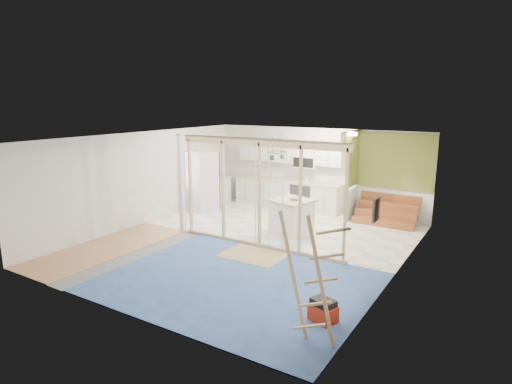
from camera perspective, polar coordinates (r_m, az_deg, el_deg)
The scene contains 17 objects.
room at distance 10.13m, azimuth -0.96°, elevation -0.05°, with size 7.01×8.01×2.61m.
floor_overlays at distance 10.49m, azimuth -0.42°, elevation -6.93°, with size 7.00×8.00×0.03m.
stud_frame at distance 10.21m, azimuth -2.12°, elevation 1.69°, with size 4.66×0.14×2.60m.
base_cabinets at distance 13.93m, azimuth 0.94°, elevation -0.18°, with size 4.45×2.24×0.93m.
upper_cabinets at distance 13.73m, azimuth 4.70°, elevation 5.32°, with size 3.60×0.41×0.85m.
green_partition at distance 12.69m, azimuth 15.97°, elevation 0.32°, with size 2.25×1.51×2.60m.
pot_rack at distance 11.78m, azimuth 2.75°, elevation 5.09°, with size 0.52×0.52×0.72m.
sheathing_panel at distance 6.94m, azimuth 14.59°, elevation -6.21°, with size 0.02×4.00×2.60m, color tan.
electrical_panel at distance 7.42m, azimuth 15.75°, elevation -2.29°, with size 0.04×0.30×0.40m, color #36363B.
ceiling_light at distance 12.04m, azimuth 12.57°, elevation 7.57°, with size 0.32×0.32×0.08m, color #FFEABF.
fridge at distance 13.56m, azimuth -7.31°, elevation 1.41°, with size 0.93×0.90×1.88m.
island at distance 11.17m, azimuth 4.78°, elevation -3.37°, with size 1.15×1.15×0.93m.
bowl at distance 11.05m, azimuth 5.20°, elevation -0.85°, with size 0.29×0.29×0.07m, color beige.
soap_bottle_a at distance 14.01m, azimuth 2.23°, elevation 2.37°, with size 0.10×0.11×0.27m, color #B1B4C5.
soap_bottle_b at distance 13.39m, azimuth 6.78°, elevation 1.68°, with size 0.09×0.09×0.20m, color silver.
toolbox at distance 7.07m, azimuth 8.94°, elevation -15.43°, with size 0.48×0.42×0.38m.
ladder at distance 6.15m, azimuth 7.29°, elevation -11.51°, with size 1.01×0.22×1.92m.
Camera 1 is at (5.35, -8.34, 3.44)m, focal length 30.00 mm.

